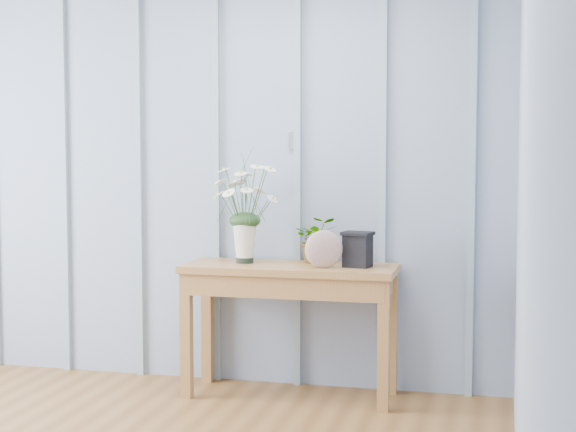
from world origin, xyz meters
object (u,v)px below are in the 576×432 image
(carved_box, at_px, (358,249))
(daisy_vase, at_px, (245,194))
(sideboard, at_px, (290,285))
(felt_disc_vessel, at_px, (324,249))

(carved_box, bearing_deg, daisy_vase, 177.76)
(sideboard, xyz_separation_m, daisy_vase, (-0.27, 0.02, 0.51))
(sideboard, relative_size, carved_box, 6.11)
(carved_box, bearing_deg, felt_disc_vessel, -152.94)
(daisy_vase, height_order, felt_disc_vessel, daisy_vase)
(felt_disc_vessel, bearing_deg, carved_box, 6.19)
(daisy_vase, relative_size, felt_disc_vessel, 3.01)
(felt_disc_vessel, xyz_separation_m, carved_box, (0.17, 0.09, -0.00))
(felt_disc_vessel, relative_size, carved_box, 1.07)
(daisy_vase, xyz_separation_m, felt_disc_vessel, (0.48, -0.11, -0.29))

